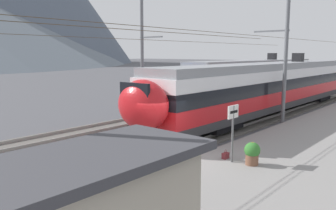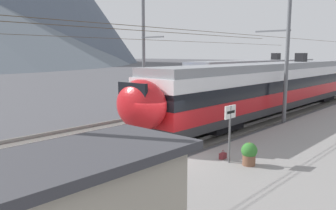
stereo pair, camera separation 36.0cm
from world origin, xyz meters
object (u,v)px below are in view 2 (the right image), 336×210
(train_near_platform, at_px, (275,85))
(catenary_mast_far_side, at_px, (145,57))
(platform_sign, at_px, (230,121))
(catenary_mast_mid, at_px, (285,58))
(potted_plant_platform_edge, at_px, (249,153))
(handbag_near_sign, at_px, (223,156))
(train_far_track, at_px, (258,77))

(train_near_platform, relative_size, catenary_mast_far_side, 0.73)
(platform_sign, bearing_deg, catenary_mast_mid, 12.38)
(catenary_mast_far_side, relative_size, potted_plant_platform_edge, 43.91)
(potted_plant_platform_edge, bearing_deg, handbag_near_sign, 89.76)
(train_far_track, relative_size, catenary_mast_mid, 0.61)
(train_near_platform, relative_size, catenary_mast_mid, 0.73)
(catenary_mast_mid, xyz_separation_m, handbag_near_sign, (-9.36, -1.68, -3.81))
(train_far_track, relative_size, potted_plant_platform_edge, 26.87)
(handbag_near_sign, height_order, potted_plant_platform_edge, potted_plant_platform_edge)
(train_far_track, bearing_deg, handbag_near_sign, -155.83)
(train_far_track, distance_m, handbag_near_sign, 22.22)
(catenary_mast_mid, bearing_deg, train_near_platform, 32.95)
(train_near_platform, xyz_separation_m, handbag_near_sign, (-12.29, -3.58, -1.77))
(train_far_track, xyz_separation_m, catenary_mast_far_side, (-14.10, 1.70, 2.07))
(catenary_mast_mid, relative_size, platform_sign, 17.20)
(train_far_track, distance_m, catenary_mast_far_side, 14.35)
(catenary_mast_mid, xyz_separation_m, platform_sign, (-9.58, -2.10, -2.29))
(train_near_platform, bearing_deg, potted_plant_platform_edge, -158.89)
(train_far_track, height_order, catenary_mast_far_side, catenary_mast_far_side)
(train_near_platform, distance_m, potted_plant_platform_edge, 13.26)
(catenary_mast_far_side, bearing_deg, train_far_track, -6.89)
(platform_sign, height_order, handbag_near_sign, platform_sign)
(catenary_mast_mid, xyz_separation_m, catenary_mast_far_side, (-3.25, 9.09, 0.04))
(train_far_track, height_order, catenary_mast_mid, catenary_mast_mid)
(catenary_mast_mid, height_order, potted_plant_platform_edge, catenary_mast_mid)
(catenary_mast_far_side, height_order, platform_sign, catenary_mast_far_side)
(platform_sign, bearing_deg, potted_plant_platform_edge, -73.56)
(train_near_platform, xyz_separation_m, potted_plant_platform_edge, (-12.30, -4.75, -1.41))
(train_far_track, distance_m, potted_plant_platform_edge, 22.70)
(catenary_mast_mid, relative_size, handbag_near_sign, 104.94)
(handbag_near_sign, bearing_deg, platform_sign, -117.87)
(train_near_platform, xyz_separation_m, catenary_mast_mid, (-2.94, -1.90, 2.03))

